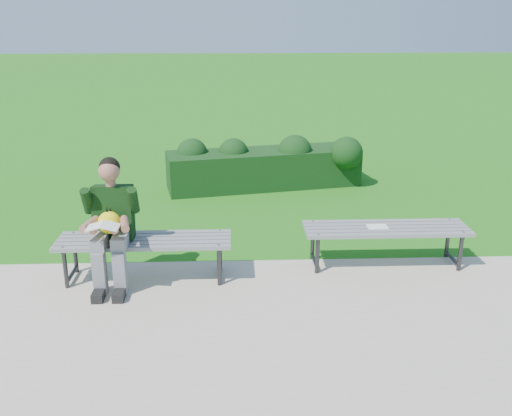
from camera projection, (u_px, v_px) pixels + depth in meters
The scene contains 7 objects.
ground at pixel (275, 262), 6.51m from camera, with size 80.00×80.00×0.00m.
walkway at pixel (289, 344), 4.85m from camera, with size 30.00×3.50×0.02m.
hedge at pixel (266, 164), 9.30m from camera, with size 3.25×1.38×0.85m.
bench_left at pixel (144, 244), 5.93m from camera, with size 1.80×0.50×0.46m.
bench_right at pixel (386, 231), 6.27m from camera, with size 1.80×0.50×0.46m.
seated_boy at pixel (111, 220), 5.73m from camera, with size 0.56×0.76×1.31m.
paper_sheet at pixel (377, 227), 6.25m from camera, with size 0.22×0.16×0.01m.
Camera 1 is at (-0.46, -5.97, 2.65)m, focal length 40.00 mm.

